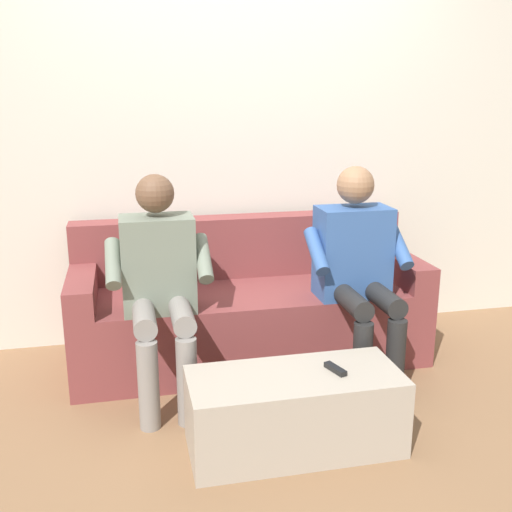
{
  "coord_description": "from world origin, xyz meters",
  "views": [
    {
      "loc": [
        0.68,
        3.16,
        1.54
      ],
      "look_at": [
        0.0,
        0.1,
        0.68
      ],
      "focal_mm": 42.06,
      "sensor_mm": 36.0,
      "label": 1
    }
  ],
  "objects_px": {
    "person_left_seated": "(357,262)",
    "person_right_seated": "(159,276)",
    "remote_black": "(335,369)",
    "coffee_table": "(295,411)",
    "couch": "(248,309)"
  },
  "relations": [
    {
      "from": "person_left_seated",
      "to": "coffee_table",
      "type": "bearing_deg",
      "value": 50.38
    },
    {
      "from": "coffee_table",
      "to": "person_left_seated",
      "type": "bearing_deg",
      "value": -129.62
    },
    {
      "from": "person_left_seated",
      "to": "person_right_seated",
      "type": "distance_m",
      "value": 1.06
    },
    {
      "from": "coffee_table",
      "to": "person_left_seated",
      "type": "xyz_separation_m",
      "value": [
        -0.53,
        -0.64,
        0.47
      ]
    },
    {
      "from": "couch",
      "to": "person_left_seated",
      "type": "bearing_deg",
      "value": 145.36
    },
    {
      "from": "coffee_table",
      "to": "person_left_seated",
      "type": "height_order",
      "value": "person_left_seated"
    },
    {
      "from": "couch",
      "to": "remote_black",
      "type": "distance_m",
      "value": 1.03
    },
    {
      "from": "remote_black",
      "to": "couch",
      "type": "bearing_deg",
      "value": -7.9
    },
    {
      "from": "remote_black",
      "to": "person_left_seated",
      "type": "bearing_deg",
      "value": -46.38
    },
    {
      "from": "coffee_table",
      "to": "person_right_seated",
      "type": "distance_m",
      "value": 0.95
    },
    {
      "from": "couch",
      "to": "remote_black",
      "type": "bearing_deg",
      "value": 100.12
    },
    {
      "from": "coffee_table",
      "to": "person_right_seated",
      "type": "relative_size",
      "value": 0.81
    },
    {
      "from": "person_right_seated",
      "to": "remote_black",
      "type": "relative_size",
      "value": 9.17
    },
    {
      "from": "person_right_seated",
      "to": "coffee_table",
      "type": "bearing_deg",
      "value": 129.7
    },
    {
      "from": "person_left_seated",
      "to": "remote_black",
      "type": "relative_size",
      "value": 9.27
    }
  ]
}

